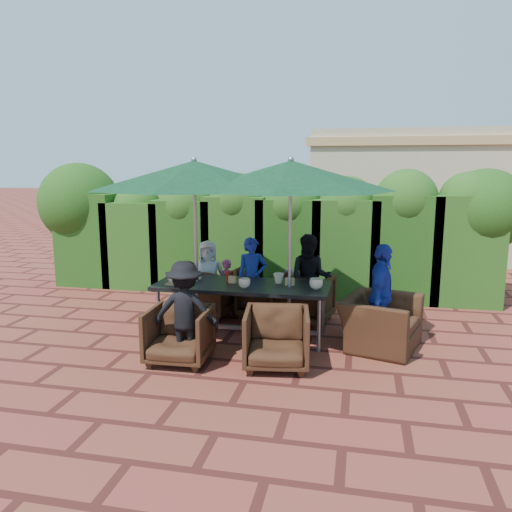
% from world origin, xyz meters
% --- Properties ---
extents(ground, '(80.00, 80.00, 0.00)m').
position_xyz_m(ground, '(0.00, 0.00, 0.00)').
color(ground, maroon).
rests_on(ground, ground).
extents(dining_table, '(2.37, 0.90, 0.75)m').
position_xyz_m(dining_table, '(0.19, -0.23, 0.68)').
color(dining_table, black).
rests_on(dining_table, ground).
extents(umbrella_left, '(2.85, 2.85, 2.46)m').
position_xyz_m(umbrella_left, '(-0.46, -0.22, 2.21)').
color(umbrella_left, gray).
rests_on(umbrella_left, ground).
extents(umbrella_right, '(2.66, 2.66, 2.46)m').
position_xyz_m(umbrella_right, '(0.85, -0.26, 2.21)').
color(umbrella_right, gray).
rests_on(umbrella_right, ground).
extents(chair_far_left, '(0.92, 0.87, 0.83)m').
position_xyz_m(chair_far_left, '(-0.57, 0.67, 0.41)').
color(chair_far_left, black).
rests_on(chair_far_left, ground).
extents(chair_far_mid, '(0.70, 0.66, 0.70)m').
position_xyz_m(chair_far_mid, '(0.24, 0.82, 0.35)').
color(chair_far_mid, black).
rests_on(chair_far_mid, ground).
extents(chair_far_right, '(0.93, 0.89, 0.81)m').
position_xyz_m(chair_far_right, '(0.95, 0.60, 0.40)').
color(chair_far_right, black).
rests_on(chair_far_right, ground).
extents(chair_near_left, '(0.75, 0.70, 0.75)m').
position_xyz_m(chair_near_left, '(-0.34, -1.27, 0.37)').
color(chair_near_left, black).
rests_on(chair_near_left, ground).
extents(chair_near_right, '(0.84, 0.80, 0.77)m').
position_xyz_m(chair_near_right, '(0.83, -1.18, 0.38)').
color(chair_near_right, black).
rests_on(chair_near_right, ground).
extents(chair_end_right, '(0.93, 1.17, 0.89)m').
position_xyz_m(chair_end_right, '(2.05, -0.26, 0.45)').
color(chair_end_right, black).
rests_on(chair_end_right, ground).
extents(adult_far_left, '(0.65, 0.49, 1.18)m').
position_xyz_m(adult_far_left, '(-0.60, 0.74, 0.59)').
color(adult_far_left, silver).
rests_on(adult_far_left, ground).
extents(adult_far_mid, '(0.56, 0.51, 1.27)m').
position_xyz_m(adult_far_mid, '(0.14, 0.63, 0.63)').
color(adult_far_mid, '#1D2F9D').
rests_on(adult_far_mid, ground).
extents(adult_far_right, '(0.64, 0.39, 1.33)m').
position_xyz_m(adult_far_right, '(1.03, 0.67, 0.67)').
color(adult_far_right, black).
rests_on(adult_far_right, ground).
extents(adult_near_left, '(0.83, 0.46, 1.23)m').
position_xyz_m(adult_near_left, '(-0.28, -1.21, 0.62)').
color(adult_near_left, black).
rests_on(adult_near_left, ground).
extents(adult_end_right, '(0.51, 0.85, 1.36)m').
position_xyz_m(adult_end_right, '(2.04, -0.23, 0.68)').
color(adult_end_right, '#1D2F9D').
rests_on(adult_end_right, ground).
extents(child_left, '(0.36, 0.32, 0.88)m').
position_xyz_m(child_left, '(-0.31, 0.80, 0.44)').
color(child_left, '#DA4D8B').
rests_on(child_left, ground).
extents(child_right, '(0.31, 0.27, 0.75)m').
position_xyz_m(child_right, '(0.68, 0.89, 0.38)').
color(child_right, '#8F51B0').
rests_on(child_right, ground).
extents(pedestrian_a, '(1.76, 1.54, 1.86)m').
position_xyz_m(pedestrian_a, '(1.47, 4.09, 0.93)').
color(pedestrian_a, '#25883B').
rests_on(pedestrian_a, ground).
extents(pedestrian_b, '(1.07, 0.86, 1.92)m').
position_xyz_m(pedestrian_b, '(2.80, 4.50, 0.96)').
color(pedestrian_b, '#DA4D8B').
rests_on(pedestrian_b, ground).
extents(pedestrian_c, '(1.11, 0.85, 1.58)m').
position_xyz_m(pedestrian_c, '(3.20, 4.34, 0.79)').
color(pedestrian_c, gray).
rests_on(pedestrian_c, ground).
extents(cup_a, '(0.18, 0.18, 0.14)m').
position_xyz_m(cup_a, '(-0.76, -0.33, 0.82)').
color(cup_a, beige).
rests_on(cup_a, dining_table).
extents(cup_b, '(0.13, 0.13, 0.12)m').
position_xyz_m(cup_b, '(-0.48, -0.08, 0.81)').
color(cup_b, beige).
rests_on(cup_b, dining_table).
extents(cup_c, '(0.16, 0.16, 0.13)m').
position_xyz_m(cup_c, '(0.27, -0.43, 0.81)').
color(cup_c, beige).
rests_on(cup_c, dining_table).
extents(cup_d, '(0.15, 0.15, 0.14)m').
position_xyz_m(cup_d, '(0.67, -0.08, 0.82)').
color(cup_d, beige).
rests_on(cup_d, dining_table).
extents(cup_e, '(0.18, 0.18, 0.14)m').
position_xyz_m(cup_e, '(1.21, -0.31, 0.82)').
color(cup_e, beige).
rests_on(cup_e, dining_table).
extents(ketchup_bottle, '(0.04, 0.04, 0.17)m').
position_xyz_m(ketchup_bottle, '(-0.01, -0.21, 0.83)').
color(ketchup_bottle, '#B20C0A').
rests_on(ketchup_bottle, dining_table).
extents(sauce_bottle, '(0.04, 0.04, 0.17)m').
position_xyz_m(sauce_bottle, '(0.08, -0.18, 0.83)').
color(sauce_bottle, '#4C230C').
rests_on(sauce_bottle, dining_table).
extents(serving_tray, '(0.35, 0.25, 0.02)m').
position_xyz_m(serving_tray, '(-0.64, -0.41, 0.76)').
color(serving_tray, '#A3744E').
rests_on(serving_tray, dining_table).
extents(number_block_left, '(0.12, 0.06, 0.10)m').
position_xyz_m(number_block_left, '(0.04, -0.20, 0.80)').
color(number_block_left, tan).
rests_on(number_block_left, dining_table).
extents(number_block_right, '(0.12, 0.06, 0.10)m').
position_xyz_m(number_block_right, '(0.84, -0.17, 0.80)').
color(number_block_right, tan).
rests_on(number_block_right, dining_table).
extents(hedge_wall, '(9.10, 1.60, 2.40)m').
position_xyz_m(hedge_wall, '(-0.09, 2.32, 1.26)').
color(hedge_wall, '#15370F').
rests_on(hedge_wall, ground).
extents(building, '(6.20, 3.08, 3.20)m').
position_xyz_m(building, '(3.50, 6.99, 1.61)').
color(building, tan).
rests_on(building, ground).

